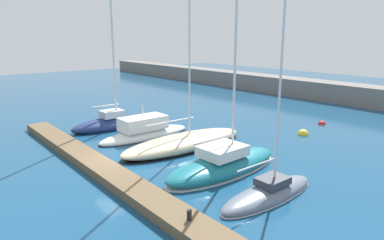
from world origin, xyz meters
TOP-DOWN VIEW (x-y plane):
  - ground_plane at (0.00, 0.00)m, footprint 120.00×120.00m
  - dock_pier at (0.00, -1.23)m, footprint 24.08×1.56m
  - breakwater_seawall at (0.00, 30.42)m, footprint 108.00×3.37m
  - sailboat_navy_nearest at (-8.34, 3.96)m, footprint 2.60×7.42m
  - motorboat_white_second at (-4.13, 4.52)m, footprint 2.34×7.80m
  - sailboat_sand_third at (-0.16, 5.28)m, footprint 3.10×10.08m
  - sailboat_teal_fourth at (4.71, 4.29)m, footprint 3.06×8.38m
  - sailboat_slate_fifth at (8.51, 3.62)m, footprint 1.79×6.32m
  - mooring_buoy_yellow at (3.26, 14.55)m, footprint 0.86×0.86m
  - mooring_buoy_red at (2.41, 18.74)m, footprint 0.65×0.65m
  - dock_bollard at (8.40, -1.23)m, footprint 0.20×0.20m

SIDE VIEW (x-z plane):
  - ground_plane at x=0.00m, z-range 0.00..0.00m
  - mooring_buoy_yellow at x=3.26m, z-range -0.43..0.43m
  - mooring_buoy_red at x=2.41m, z-range -0.33..0.33m
  - dock_pier at x=0.00m, z-range 0.00..0.49m
  - sailboat_slate_fifth at x=8.51m, z-range -5.79..6.32m
  - sailboat_sand_third at x=-0.16m, z-range -8.19..8.95m
  - motorboat_white_second at x=-4.13m, z-range -1.03..1.85m
  - sailboat_teal_fourth at x=4.71m, z-range -6.63..7.54m
  - sailboat_navy_nearest at x=-8.34m, z-range -7.06..8.07m
  - dock_bollard at x=8.40m, z-range 0.49..0.93m
  - breakwater_seawall at x=0.00m, z-range 0.00..2.22m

